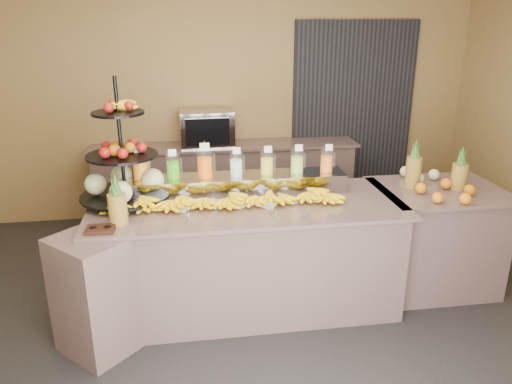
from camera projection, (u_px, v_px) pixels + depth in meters
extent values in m
plane|color=black|center=(253.00, 324.00, 4.02)|extent=(6.00, 6.00, 0.00)
cube|color=olive|center=(222.00, 100.00, 5.88)|extent=(6.00, 0.02, 2.80)
cube|color=black|center=(352.00, 114.00, 6.13)|extent=(1.50, 0.06, 2.20)
cube|color=gray|center=(248.00, 257.00, 4.15)|extent=(2.40, 0.90, 0.90)
cube|color=gray|center=(247.00, 205.00, 3.99)|extent=(2.50, 1.00, 0.03)
cube|color=gray|center=(98.00, 293.00, 3.61)|extent=(0.71, 0.71, 0.90)
cube|color=gray|center=(433.00, 239.00, 4.48)|extent=(1.00, 0.80, 0.90)
cube|color=gray|center=(440.00, 190.00, 4.32)|extent=(1.08, 0.88, 0.03)
cube|color=gray|center=(226.00, 183.00, 5.96)|extent=(3.00, 0.50, 0.90)
cube|color=gray|center=(225.00, 145.00, 5.81)|extent=(3.10, 0.55, 0.03)
cube|color=gray|center=(236.00, 184.00, 4.21)|extent=(1.85, 0.30, 0.15)
cylinder|color=silver|center=(140.00, 166.00, 4.04)|extent=(0.13, 0.13, 0.23)
cylinder|color=orange|center=(141.00, 171.00, 4.05)|extent=(0.12, 0.12, 0.16)
cylinder|color=gray|center=(138.00, 160.00, 4.03)|extent=(0.01, 0.01, 0.27)
cube|color=white|center=(139.00, 150.00, 3.93)|extent=(0.07, 0.02, 0.06)
cylinder|color=silver|center=(173.00, 166.00, 4.08)|extent=(0.11, 0.11, 0.20)
cylinder|color=#39AB07|center=(173.00, 170.00, 4.09)|extent=(0.10, 0.10, 0.14)
cylinder|color=gray|center=(171.00, 161.00, 4.07)|extent=(0.01, 0.01, 0.24)
cube|color=white|center=(172.00, 153.00, 3.99)|extent=(0.06, 0.02, 0.06)
cylinder|color=silver|center=(205.00, 163.00, 4.11)|extent=(0.13, 0.13, 0.24)
cylinder|color=#FA6202|center=(205.00, 167.00, 4.12)|extent=(0.12, 0.12, 0.16)
cylinder|color=gray|center=(203.00, 156.00, 4.10)|extent=(0.01, 0.01, 0.28)
cube|color=white|center=(205.00, 147.00, 4.00)|extent=(0.08, 0.02, 0.06)
cylinder|color=silver|center=(236.00, 164.00, 4.15)|extent=(0.11, 0.11, 0.20)
cylinder|color=silver|center=(236.00, 168.00, 4.16)|extent=(0.10, 0.10, 0.14)
cylinder|color=gray|center=(234.00, 158.00, 4.15)|extent=(0.01, 0.01, 0.24)
cube|color=white|center=(237.00, 151.00, 4.06)|extent=(0.06, 0.02, 0.05)
cylinder|color=silver|center=(267.00, 163.00, 4.19)|extent=(0.11, 0.11, 0.20)
cylinder|color=gold|center=(267.00, 166.00, 4.20)|extent=(0.10, 0.10, 0.14)
cylinder|color=gray|center=(265.00, 157.00, 4.18)|extent=(0.01, 0.01, 0.24)
cube|color=white|center=(268.00, 149.00, 4.10)|extent=(0.06, 0.02, 0.06)
cylinder|color=silver|center=(297.00, 161.00, 4.23)|extent=(0.11, 0.11, 0.20)
cylinder|color=#A1CD44|center=(297.00, 165.00, 4.24)|extent=(0.10, 0.10, 0.14)
cylinder|color=gray|center=(295.00, 156.00, 4.22)|extent=(0.01, 0.01, 0.24)
cube|color=white|center=(299.00, 148.00, 4.14)|extent=(0.06, 0.02, 0.06)
cylinder|color=silver|center=(327.00, 160.00, 4.26)|extent=(0.11, 0.11, 0.20)
cylinder|color=orange|center=(326.00, 164.00, 4.28)|extent=(0.10, 0.10, 0.13)
cylinder|color=gray|center=(325.00, 155.00, 4.26)|extent=(0.01, 0.01, 0.23)
cube|color=white|center=(329.00, 147.00, 4.18)|extent=(0.06, 0.02, 0.05)
ellipsoid|color=yellow|center=(120.00, 206.00, 3.80)|extent=(0.22, 0.17, 0.09)
ellipsoid|color=yellow|center=(148.00, 205.00, 3.83)|extent=(0.22, 0.17, 0.09)
ellipsoid|color=yellow|center=(175.00, 203.00, 3.86)|extent=(0.22, 0.17, 0.09)
ellipsoid|color=yellow|center=(201.00, 202.00, 3.89)|extent=(0.22, 0.17, 0.09)
ellipsoid|color=yellow|center=(227.00, 200.00, 3.92)|extent=(0.22, 0.17, 0.09)
ellipsoid|color=yellow|center=(253.00, 199.00, 3.95)|extent=(0.22, 0.17, 0.09)
ellipsoid|color=yellow|center=(278.00, 198.00, 3.98)|extent=(0.22, 0.17, 0.09)
ellipsoid|color=yellow|center=(303.00, 196.00, 4.01)|extent=(0.22, 0.17, 0.09)
ellipsoid|color=yellow|center=(328.00, 195.00, 4.04)|extent=(0.22, 0.17, 0.09)
ellipsoid|color=yellow|center=(142.00, 197.00, 3.80)|extent=(0.19, 0.15, 0.08)
ellipsoid|color=yellow|center=(185.00, 195.00, 3.85)|extent=(0.19, 0.15, 0.08)
ellipsoid|color=yellow|center=(227.00, 192.00, 3.90)|extent=(0.19, 0.15, 0.08)
ellipsoid|color=yellow|center=(268.00, 190.00, 3.94)|extent=(0.19, 0.15, 0.08)
ellipsoid|color=yellow|center=(309.00, 188.00, 3.99)|extent=(0.19, 0.15, 0.08)
cylinder|color=black|center=(120.00, 141.00, 3.86)|extent=(0.03, 0.03, 1.00)
cylinder|color=black|center=(125.00, 195.00, 4.01)|extent=(0.74, 0.74, 0.02)
cylinder|color=black|center=(122.00, 155.00, 3.89)|extent=(0.58, 0.58, 0.02)
cylinder|color=black|center=(118.00, 113.00, 3.78)|extent=(0.41, 0.41, 0.02)
sphere|color=beige|center=(153.00, 182.00, 4.00)|extent=(0.19, 0.19, 0.19)
sphere|color=maroon|center=(141.00, 148.00, 3.90)|extent=(0.09, 0.09, 0.09)
sphere|color=orange|center=(111.00, 189.00, 3.97)|extent=(0.10, 0.10, 0.10)
cube|color=black|center=(100.00, 229.00, 3.47)|extent=(0.20, 0.15, 0.03)
cylinder|color=brown|center=(118.00, 209.00, 3.56)|extent=(0.13, 0.13, 0.23)
cone|color=#26521B|center=(115.00, 184.00, 3.49)|extent=(0.07, 0.07, 0.16)
cylinder|color=brown|center=(141.00, 172.00, 4.28)|extent=(0.16, 0.16, 0.29)
cone|color=#26521B|center=(139.00, 147.00, 4.21)|extent=(0.08, 0.08, 0.16)
cylinder|color=brown|center=(413.00, 172.00, 4.33)|extent=(0.15, 0.15, 0.27)
cylinder|color=brown|center=(459.00, 177.00, 4.28)|extent=(0.13, 0.13, 0.22)
ellipsoid|color=orange|center=(446.00, 191.00, 4.12)|extent=(0.40, 0.27, 0.10)
cube|color=gray|center=(206.00, 128.00, 5.70)|extent=(0.62, 0.44, 0.40)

